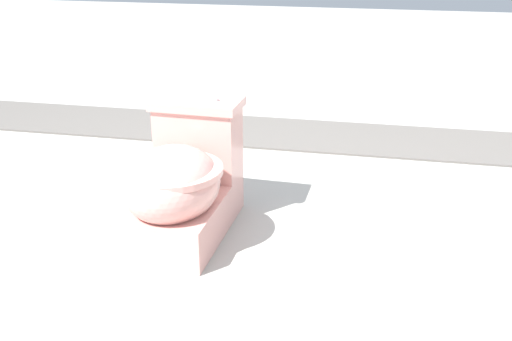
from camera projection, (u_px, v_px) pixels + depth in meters
name	position (u px, v px, depth m)	size (l,w,h in m)	color
ground_plane	(215.00, 230.00, 2.47)	(14.00, 14.00, 0.00)	#A8A59E
gravel_strip	(354.00, 138.00, 3.51)	(0.56, 8.00, 0.01)	#605B56
toilet	(182.00, 183.00, 2.37)	(0.65, 0.41, 0.52)	#E09E93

